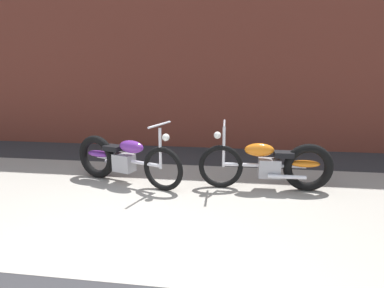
% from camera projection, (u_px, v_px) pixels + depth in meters
% --- Properties ---
extents(ground_plane, '(80.00, 80.00, 0.00)m').
position_uv_depth(ground_plane, '(109.00, 283.00, 2.77)').
color(ground_plane, '#2D2D30').
extents(sidewalk_slab, '(36.00, 3.50, 0.01)m').
position_uv_depth(sidewalk_slab, '(158.00, 201.00, 4.46)').
color(sidewalk_slab, '#9E998E').
rests_on(sidewalk_slab, ground).
extents(brick_building_wall, '(36.00, 0.50, 5.07)m').
position_uv_depth(brick_building_wall, '(191.00, 35.00, 7.20)').
color(brick_building_wall, brown).
rests_on(brick_building_wall, ground).
extents(motorcycle_purple, '(1.93, 0.87, 1.03)m').
position_uv_depth(motorcycle_purple, '(120.00, 159.00, 5.13)').
color(motorcycle_purple, black).
rests_on(motorcycle_purple, ground).
extents(motorcycle_orange, '(2.01, 0.58, 1.03)m').
position_uv_depth(motorcycle_orange, '(275.00, 165.00, 4.81)').
color(motorcycle_orange, black).
rests_on(motorcycle_orange, ground).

